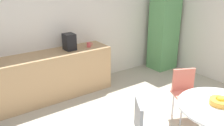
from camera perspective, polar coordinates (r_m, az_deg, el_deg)
wall_back at (r=4.98m, az=-12.30°, el=8.43°), size 6.00×0.10×2.60m
counter_block at (r=4.78m, az=-13.86°, el=-2.88°), size 2.32×0.60×0.90m
locker_cabinet at (r=6.17m, az=12.18°, el=7.10°), size 0.60×0.50×1.85m
round_table at (r=3.40m, az=24.34°, el=-11.33°), size 1.08×1.08×0.74m
chair_coral at (r=4.15m, az=16.98°, el=-5.75°), size 0.56×0.56×0.83m
chair_gray at (r=3.13m, az=7.96°, el=-14.15°), size 0.58×0.58×0.83m
fruit_bowl at (r=3.34m, az=24.24°, el=-8.32°), size 0.25×0.25×0.11m
mug_white at (r=4.89m, az=-5.51°, el=4.35°), size 0.13×0.08×0.09m
coffee_maker at (r=4.73m, az=-10.09°, el=4.98°), size 0.20×0.24×0.32m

